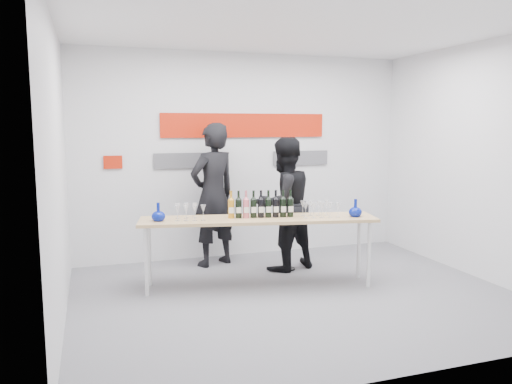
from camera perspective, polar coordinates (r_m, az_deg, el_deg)
ground at (r=5.90m, az=4.61°, el=-11.70°), size 5.00×5.00×0.00m
back_wall at (r=7.47m, az=-1.30°, el=4.16°), size 5.00×0.04×3.00m
signage at (r=7.41m, az=-1.66°, el=6.50°), size 3.38×0.02×0.79m
tasting_table at (r=6.01m, az=0.30°, el=-3.57°), size 2.89×1.12×0.85m
wine_bottles at (r=6.00m, az=0.57°, el=-1.37°), size 0.79×0.23×0.33m
decanter_left at (r=5.89m, az=-11.10°, el=-2.24°), size 0.16×0.16×0.21m
decanter_right at (r=6.19m, az=11.29°, el=-1.78°), size 0.16×0.16×0.21m
glasses_left at (r=5.92m, az=-7.72°, el=-2.27°), size 0.36×0.28×0.18m
glasses_right at (r=6.11m, az=7.18°, el=-1.96°), size 0.46×0.30×0.18m
presenter_left at (r=6.94m, az=-4.91°, el=-0.34°), size 0.85×0.72×1.99m
presenter_right at (r=6.73m, az=3.20°, el=-1.39°), size 1.04×0.91×1.80m
mic_stand at (r=6.78m, az=3.80°, el=-5.07°), size 0.18×0.18×1.52m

